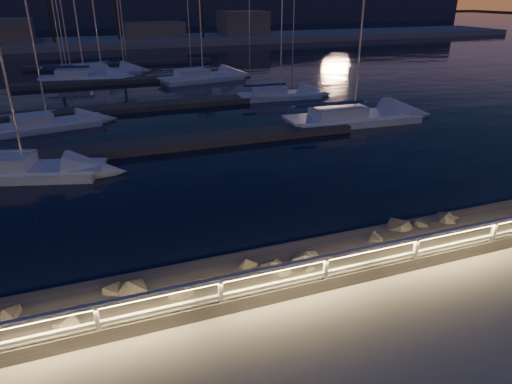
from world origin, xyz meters
The scene contains 14 objects.
ground centered at (0.00, 0.00, 0.00)m, with size 400.00×400.00×0.00m, color #9E988E.
harbor_water centered at (0.00, 31.22, -0.97)m, with size 400.00×440.00×0.60m.
guard_rail centered at (-0.07, 0.00, 0.77)m, with size 44.11×0.12×1.06m.
riprap centered at (-3.42, 1.07, -0.13)m, with size 31.06×3.41×1.50m.
floating_docks centered at (0.00, 32.50, -0.40)m, with size 22.00×36.00×0.40m.
far_shore centered at (-0.12, 74.05, 0.29)m, with size 160.00×14.00×5.20m.
distant_hills centered at (-22.13, 133.69, 4.74)m, with size 230.00×37.50×18.00m.
sailboat_b centered at (-7.95, 13.86, -0.18)m, with size 7.59×4.03×12.47m.
sailboat_d centered at (12.10, 16.94, -0.14)m, with size 9.69×3.37×16.14m.
sailboat_f centered at (-7.26, 22.47, -0.19)m, with size 7.09×3.24×11.67m.
sailboat_g centered at (10.56, 25.90, -0.20)m, with size 7.26×2.67×12.08m.
sailboat_j centered at (-2.83, 42.69, -0.13)m, with size 8.77×4.33×14.41m.
sailboat_k centered at (6.48, 36.05, -0.15)m, with size 9.07×4.27×14.85m.
sailboat_n centered at (-4.61, 39.89, -0.14)m, with size 8.70×3.82×14.35m.
Camera 1 is at (-4.50, -9.28, 7.60)m, focal length 32.00 mm.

